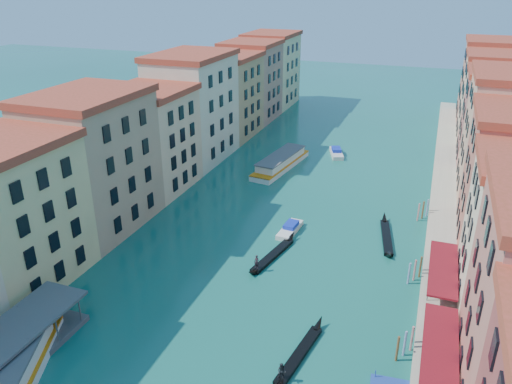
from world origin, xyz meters
TOP-DOWN VIEW (x-y plane):
  - left_bank_palazzos at (-26.00, 64.68)m, footprint 12.80×128.40m
  - right_bank_palazzos at (30.00, 65.00)m, footprint 12.80×128.40m
  - quay at (22.00, 65.00)m, footprint 4.00×140.00m
  - restaurant_awnings at (22.19, 23.00)m, footprint 3.20×44.55m
  - vaporetto_stop at (-16.00, 12.00)m, footprint 5.40×16.40m
  - mooring_poles_right at (19.10, 28.80)m, footprint 1.44×54.24m
  - vaporetto_far at (-7.93, 71.50)m, footprint 6.63×18.46m
  - gondola_fore at (1.11, 39.29)m, footprint 3.48×12.59m
  - gondola_right at (9.44, 22.01)m, footprint 2.81×11.91m
  - gondola_far at (14.69, 49.85)m, footprint 3.27×13.05m
  - motorboat_mid at (1.26, 46.89)m, footprint 2.48×6.35m
  - motorboat_far at (0.70, 82.60)m, footprint 4.27×7.25m

SIDE VIEW (x-z plane):
  - gondola_far at x=14.69m, z-range -0.55..1.31m
  - gondola_fore at x=1.11m, z-range -0.84..1.69m
  - gondola_right at x=9.44m, z-range -0.74..1.65m
  - quay at x=22.00m, z-range 0.00..1.00m
  - motorboat_mid at x=1.26m, z-range -0.14..1.14m
  - motorboat_far at x=0.70m, z-range -0.16..1.27m
  - vaporetto_far at x=-7.93m, z-range -0.13..2.55m
  - mooring_poles_right at x=19.10m, z-range -0.30..2.90m
  - vaporetto_stop at x=-16.00m, z-range -0.38..3.27m
  - restaurant_awnings at x=22.19m, z-range 1.43..4.55m
  - left_bank_palazzos at x=-26.00m, z-range -0.79..20.21m
  - right_bank_palazzos at x=30.00m, z-range -0.75..20.25m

